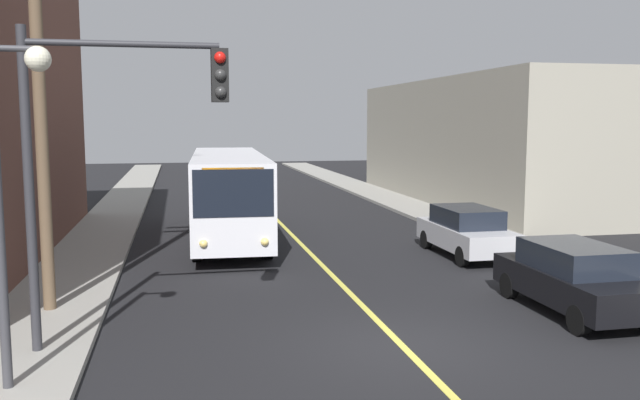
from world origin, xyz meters
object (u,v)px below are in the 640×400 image
utility_pole_near (36,28)px  traffic_signal_left_corner (114,128)px  parked_car_silver (466,231)px  street_lamp_left (11,166)px  parked_car_black (573,277)px  city_bus (228,190)px

utility_pole_near → traffic_signal_left_corner: 4.05m
parked_car_silver → street_lamp_left: 15.07m
parked_car_black → street_lamp_left: size_ratio=0.80×
parked_car_silver → traffic_signal_left_corner: (-10.36, -7.18, 3.46)m
traffic_signal_left_corner → street_lamp_left: bearing=-128.8°
parked_car_silver → utility_pole_near: utility_pole_near is taller
city_bus → traffic_signal_left_corner: (-2.96, -12.31, 2.49)m
city_bus → parked_car_black: 13.73m
parked_car_silver → utility_pole_near: 14.08m
city_bus → street_lamp_left: street_lamp_left is taller
parked_car_silver → parked_car_black: bearing=-92.8°
traffic_signal_left_corner → parked_car_black: bearing=3.3°
parked_car_black → city_bus: bearing=121.1°
traffic_signal_left_corner → utility_pole_near: bearing=122.2°
parked_car_black → utility_pole_near: 13.32m
parked_car_silver → street_lamp_left: street_lamp_left is taller
parked_car_silver → traffic_signal_left_corner: size_ratio=0.73×
parked_car_black → street_lamp_left: street_lamp_left is taller
parked_car_black → utility_pole_near: utility_pole_near is taller
utility_pole_near → street_lamp_left: utility_pole_near is taller
parked_car_black → utility_pole_near: (-11.86, 2.31, 5.62)m
city_bus → street_lamp_left: size_ratio=2.23×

